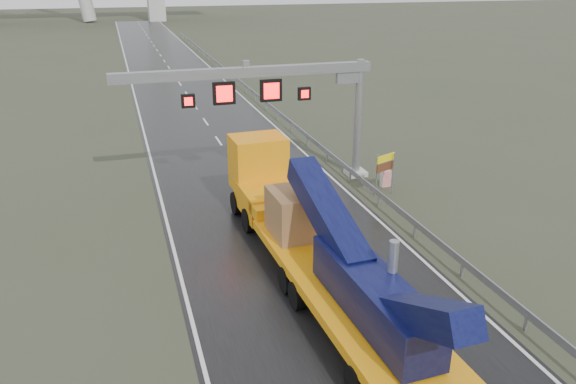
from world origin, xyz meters
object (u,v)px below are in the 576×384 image
object	(u,v)px
heavy_haul_truck	(311,234)
striped_barrier	(386,178)
sign_gantry	(283,91)
exit_sign_pair	(385,166)

from	to	relation	value
heavy_haul_truck	striped_barrier	bearing A→B (deg)	45.44
sign_gantry	heavy_haul_truck	world-z (taller)	sign_gantry
sign_gantry	striped_barrier	bearing A→B (deg)	-22.43
exit_sign_pair	heavy_haul_truck	bearing A→B (deg)	-157.68
sign_gantry	heavy_haul_truck	size ratio (longest dim) A/B	0.71
heavy_haul_truck	exit_sign_pair	bearing A→B (deg)	43.78
sign_gantry	exit_sign_pair	size ratio (longest dim) A/B	6.01
exit_sign_pair	striped_barrier	world-z (taller)	exit_sign_pair
sign_gantry	exit_sign_pair	bearing A→B (deg)	-35.57
heavy_haul_truck	exit_sign_pair	size ratio (longest dim) A/B	8.48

